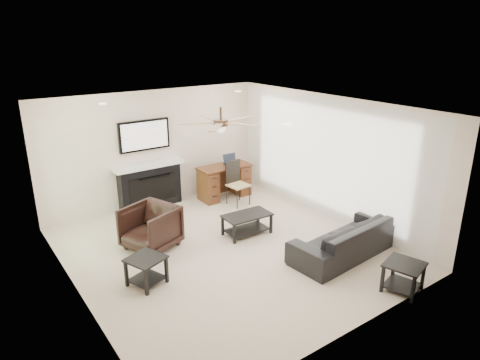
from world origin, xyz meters
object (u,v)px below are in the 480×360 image
(sofa, at_px, (345,238))
(desk, at_px, (224,182))
(coffee_table, at_px, (247,224))
(armchair, at_px, (150,228))
(fireplace_unit, at_px, (149,165))

(sofa, distance_m, desk, 3.46)
(coffee_table, xyz_separation_m, desk, (0.72, 1.85, 0.18))
(sofa, distance_m, armchair, 3.37)
(coffee_table, bearing_deg, sofa, -57.96)
(fireplace_unit, bearing_deg, armchair, -114.37)
(sofa, xyz_separation_m, desk, (-0.18, 3.45, 0.07))
(fireplace_unit, xyz_separation_m, desk, (1.63, -0.45, -0.57))
(armchair, relative_size, coffee_table, 0.95)
(armchair, xyz_separation_m, fireplace_unit, (0.79, 1.75, 0.57))
(sofa, relative_size, armchair, 2.46)
(coffee_table, bearing_deg, fireplace_unit, 114.12)
(sofa, bearing_deg, fireplace_unit, -69.30)
(armchair, distance_m, desk, 2.75)
(armchair, bearing_deg, fireplace_unit, 135.26)
(fireplace_unit, height_order, desk, fireplace_unit)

